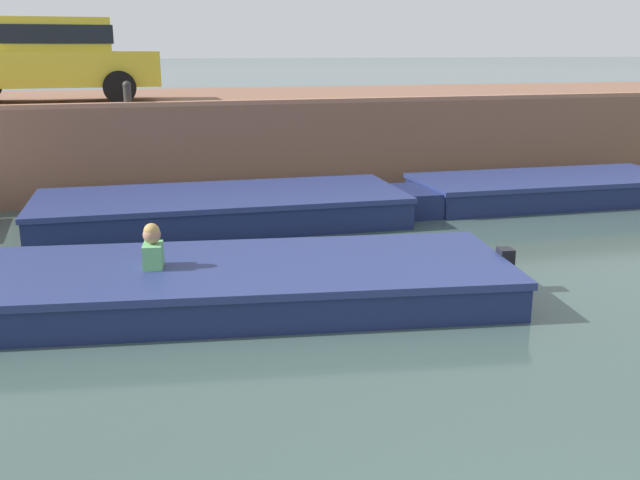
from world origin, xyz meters
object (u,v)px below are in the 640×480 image
boat_moored_east_navy (559,188)px  motorboat_passing (211,284)px  car_left_inner_yellow (51,57)px  mooring_bollard_mid (127,93)px  boat_moored_central_navy (239,208)px

boat_moored_east_navy → motorboat_passing: motorboat_passing is taller
boat_moored_east_navy → car_left_inner_yellow: (-8.80, 3.59, 2.33)m
boat_moored_east_navy → mooring_bollard_mid: 7.96m
boat_moored_central_navy → motorboat_passing: motorboat_passing is taller
car_left_inner_yellow → mooring_bollard_mid: car_left_inner_yellow is taller
mooring_bollard_mid → car_left_inner_yellow: bearing=131.3°
motorboat_passing → mooring_bollard_mid: mooring_bollard_mid is taller
car_left_inner_yellow → mooring_bollard_mid: size_ratio=9.08×
boat_moored_east_navy → motorboat_passing: bearing=-151.6°
boat_moored_central_navy → car_left_inner_yellow: bearing=128.0°
boat_moored_central_navy → car_left_inner_yellow: car_left_inner_yellow is taller
boat_moored_east_navy → mooring_bollard_mid: size_ratio=13.10×
boat_moored_east_navy → car_left_inner_yellow: car_left_inner_yellow is taller
boat_moored_central_navy → car_left_inner_yellow: 5.21m
motorboat_passing → car_left_inner_yellow: 7.90m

